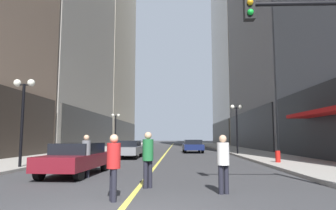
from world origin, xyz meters
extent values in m
plane|color=#38383A|center=(0.00, 35.00, 0.00)|extent=(200.00, 200.00, 0.00)
cube|color=#9E9991|center=(-8.25, 35.00, 0.07)|extent=(4.50, 78.00, 0.15)
cube|color=#9E9991|center=(8.25, 35.00, 0.07)|extent=(4.50, 78.00, 0.15)
cube|color=#E5D64C|center=(0.00, 35.00, 0.00)|extent=(0.16, 70.00, 0.01)
cube|color=#3A3935|center=(-10.60, 34.50, 2.50)|extent=(0.50, 22.80, 5.00)
cube|color=#B7AD99|center=(-15.92, 60.00, 29.34)|extent=(10.84, 26.00, 58.68)
cube|color=#403C35|center=(-10.60, 60.00, 2.50)|extent=(0.50, 24.70, 5.00)
cube|color=#2C2C2E|center=(10.60, 34.50, 2.50)|extent=(0.50, 22.80, 5.00)
cube|color=#B7AD99|center=(16.86, 60.00, 27.28)|extent=(12.71, 26.00, 54.55)
cube|color=#403C35|center=(10.60, 60.00, 2.50)|extent=(0.50, 24.70, 5.00)
cube|color=#B21414|center=(9.70, 11.94, 3.00)|extent=(1.60, 6.97, 0.24)
cube|color=maroon|center=(-3.01, 6.63, 0.59)|extent=(1.93, 4.54, 0.55)
cube|color=black|center=(-3.00, 6.85, 1.07)|extent=(1.63, 2.57, 0.50)
cylinder|color=black|center=(-2.35, 5.03, 0.32)|extent=(0.25, 0.65, 0.64)
cylinder|color=black|center=(-3.82, 5.10, 0.32)|extent=(0.25, 0.65, 0.64)
cylinder|color=black|center=(-2.20, 8.15, 0.32)|extent=(0.25, 0.65, 0.64)
cylinder|color=black|center=(-3.67, 8.22, 0.32)|extent=(0.25, 0.65, 0.64)
cube|color=slate|center=(-2.52, 16.63, 0.59)|extent=(1.75, 4.23, 0.55)
cube|color=black|center=(-2.52, 16.84, 1.07)|extent=(1.53, 2.37, 0.50)
cylinder|color=black|center=(-1.78, 15.15, 0.32)|extent=(0.22, 0.64, 0.64)
cylinder|color=black|center=(-3.27, 15.15, 0.32)|extent=(0.22, 0.64, 0.64)
cylinder|color=black|center=(-1.77, 18.11, 0.32)|extent=(0.22, 0.64, 0.64)
cylinder|color=black|center=(-3.26, 18.11, 0.32)|extent=(0.22, 0.64, 0.64)
cube|color=#141E4C|center=(2.72, 24.94, 0.59)|extent=(2.08, 4.31, 0.55)
cube|color=black|center=(2.73, 24.73, 1.07)|extent=(1.78, 2.44, 0.50)
cylinder|color=black|center=(1.82, 26.40, 0.32)|extent=(0.24, 0.65, 0.64)
cylinder|color=black|center=(3.51, 26.46, 0.32)|extent=(0.24, 0.65, 0.64)
cylinder|color=black|center=(1.93, 23.43, 0.32)|extent=(0.24, 0.65, 0.64)
cylinder|color=black|center=(3.62, 23.49, 0.32)|extent=(0.24, 0.65, 0.64)
cylinder|color=black|center=(-2.29, 5.88, 0.40)|extent=(0.14, 0.14, 0.80)
cylinder|color=black|center=(-2.44, 5.84, 0.40)|extent=(0.14, 0.14, 0.80)
cylinder|color=slate|center=(-2.36, 5.86, 1.12)|extent=(0.41, 0.41, 0.64)
sphere|color=tan|center=(-2.36, 5.86, 1.55)|extent=(0.22, 0.22, 0.22)
cylinder|color=black|center=(-0.40, 1.79, 0.40)|extent=(0.14, 0.14, 0.79)
cylinder|color=black|center=(-0.33, 1.65, 0.40)|extent=(0.14, 0.14, 0.79)
cylinder|color=#B21E1E|center=(-0.37, 1.72, 1.11)|extent=(0.45, 0.45, 0.63)
sphere|color=tan|center=(-0.37, 1.72, 1.53)|extent=(0.21, 0.21, 0.21)
cylinder|color=black|center=(0.36, 3.66, 0.42)|extent=(0.14, 0.14, 0.84)
cylinder|color=black|center=(0.23, 3.57, 0.42)|extent=(0.14, 0.14, 0.84)
cylinder|color=#1E6633|center=(0.29, 3.62, 1.17)|extent=(0.47, 0.47, 0.66)
sphere|color=tan|center=(0.29, 3.62, 1.61)|extent=(0.23, 0.23, 0.23)
cylinder|color=black|center=(2.57, 2.77, 0.39)|extent=(0.14, 0.14, 0.79)
cylinder|color=black|center=(2.41, 2.73, 0.39)|extent=(0.14, 0.14, 0.79)
cylinder|color=silver|center=(2.49, 2.75, 1.10)|extent=(0.42, 0.42, 0.62)
sphere|color=tan|center=(2.49, 2.75, 1.52)|extent=(0.21, 0.21, 0.21)
cylinder|color=black|center=(4.80, 2.19, 5.20)|extent=(3.20, 0.12, 0.12)
cube|color=black|center=(3.20, 2.19, 5.20)|extent=(0.28, 0.24, 0.90)
sphere|color=orange|center=(3.20, 2.05, 5.20)|extent=(0.17, 0.17, 0.17)
sphere|color=green|center=(3.20, 2.05, 4.92)|extent=(0.17, 0.17, 0.17)
cylinder|color=black|center=(-6.40, 8.49, 2.10)|extent=(0.14, 0.14, 4.20)
cylinder|color=black|center=(-6.40, 8.49, 4.15)|extent=(0.80, 0.06, 0.06)
sphere|color=white|center=(-6.75, 8.49, 4.25)|extent=(0.36, 0.36, 0.36)
sphere|color=white|center=(-6.05, 8.49, 4.25)|extent=(0.36, 0.36, 0.36)
cylinder|color=black|center=(-6.40, 29.95, 2.10)|extent=(0.14, 0.14, 4.20)
cylinder|color=black|center=(-6.40, 29.95, 4.15)|extent=(0.80, 0.06, 0.06)
sphere|color=white|center=(-6.75, 29.95, 4.25)|extent=(0.36, 0.36, 0.36)
sphere|color=white|center=(-6.05, 29.95, 4.25)|extent=(0.36, 0.36, 0.36)
cylinder|color=black|center=(6.40, 20.40, 2.10)|extent=(0.14, 0.14, 4.20)
cylinder|color=black|center=(6.40, 20.40, 4.15)|extent=(0.80, 0.06, 0.06)
sphere|color=white|center=(6.05, 20.40, 4.25)|extent=(0.36, 0.36, 0.36)
sphere|color=white|center=(6.75, 20.40, 4.25)|extent=(0.36, 0.36, 0.36)
cylinder|color=red|center=(6.90, 11.49, 0.40)|extent=(0.28, 0.28, 0.80)
camera|label=1|loc=(1.24, -5.60, 1.56)|focal=31.37mm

